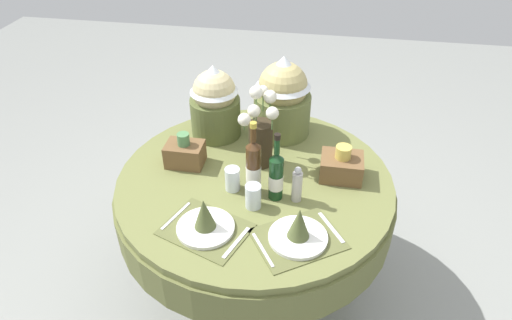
% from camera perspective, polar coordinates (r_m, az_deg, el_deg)
% --- Properties ---
extents(ground, '(8.00, 8.00, 0.00)m').
position_cam_1_polar(ground, '(2.69, -0.12, -15.09)').
color(ground, gray).
extents(dining_table, '(1.33, 1.33, 0.76)m').
position_cam_1_polar(dining_table, '(2.24, -0.14, -4.98)').
color(dining_table, olive).
rests_on(dining_table, ground).
extents(place_setting_left, '(0.41, 0.36, 0.16)m').
position_cam_1_polar(place_setting_left, '(1.87, -6.45, -7.70)').
color(place_setting_left, brown).
rests_on(place_setting_left, dining_table).
extents(place_setting_right, '(0.43, 0.40, 0.16)m').
position_cam_1_polar(place_setting_right, '(1.82, 5.38, -8.88)').
color(place_setting_right, brown).
rests_on(place_setting_right, dining_table).
extents(flower_vase, '(0.18, 0.23, 0.41)m').
position_cam_1_polar(flower_vase, '(2.14, 0.56, 3.45)').
color(flower_vase, '#332819').
rests_on(flower_vase, dining_table).
extents(wine_bottle_left, '(0.07, 0.07, 0.33)m').
position_cam_1_polar(wine_bottle_left, '(1.97, 2.55, -1.96)').
color(wine_bottle_left, '#143819').
rests_on(wine_bottle_left, dining_table).
extents(wine_bottle_centre, '(0.07, 0.07, 0.37)m').
position_cam_1_polar(wine_bottle_centre, '(1.98, -0.32, -0.95)').
color(wine_bottle_centre, '#422814').
rests_on(wine_bottle_centre, dining_table).
extents(tumbler_near_left, '(0.07, 0.07, 0.11)m').
position_cam_1_polar(tumbler_near_left, '(1.96, -0.36, -4.59)').
color(tumbler_near_left, silver).
rests_on(tumbler_near_left, dining_table).
extents(tumbler_near_right, '(0.07, 0.07, 0.11)m').
position_cam_1_polar(tumbler_near_right, '(2.05, -2.99, -2.41)').
color(tumbler_near_right, silver).
rests_on(tumbler_near_right, dining_table).
extents(pepper_mill, '(0.05, 0.05, 0.18)m').
position_cam_1_polar(pepper_mill, '(1.98, 5.20, -3.17)').
color(pepper_mill, '#B7B2AD').
rests_on(pepper_mill, dining_table).
extents(gift_tub_back_left, '(0.26, 0.26, 0.40)m').
position_cam_1_polar(gift_tub_back_left, '(2.37, -5.24, 7.68)').
color(gift_tub_back_left, '#566033').
rests_on(gift_tub_back_left, dining_table).
extents(gift_tub_back_centre, '(0.30, 0.30, 0.44)m').
position_cam_1_polar(gift_tub_back_centre, '(2.37, 3.39, 8.33)').
color(gift_tub_back_centre, olive).
rests_on(gift_tub_back_centre, dining_table).
extents(woven_basket_side_left, '(0.18, 0.13, 0.17)m').
position_cam_1_polar(woven_basket_side_left, '(2.23, -8.96, 0.87)').
color(woven_basket_side_left, brown).
rests_on(woven_basket_side_left, dining_table).
extents(woven_basket_side_right, '(0.20, 0.16, 0.17)m').
position_cam_1_polar(woven_basket_side_right, '(2.16, 10.74, -0.70)').
color(woven_basket_side_right, brown).
rests_on(woven_basket_side_right, dining_table).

